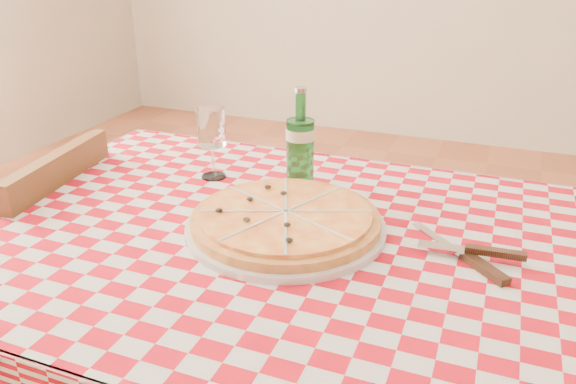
% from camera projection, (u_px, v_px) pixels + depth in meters
% --- Properties ---
extents(dining_table, '(1.20, 0.80, 0.75)m').
position_uv_depth(dining_table, '(286.00, 279.00, 1.10)').
color(dining_table, brown).
rests_on(dining_table, ground).
extents(tablecloth, '(1.30, 0.90, 0.01)m').
position_uv_depth(tablecloth, '(286.00, 236.00, 1.06)').
color(tablecloth, '#AB0A19').
rests_on(tablecloth, dining_table).
extents(chair_far, '(0.42, 0.42, 0.83)m').
position_uv_depth(chair_far, '(47.00, 282.00, 1.43)').
color(chair_far, brown).
rests_on(chair_far, ground).
extents(pizza_plate, '(0.50, 0.50, 0.05)m').
position_uv_depth(pizza_plate, '(286.00, 218.00, 1.07)').
color(pizza_plate, gold).
rests_on(pizza_plate, tablecloth).
extents(water_bottle, '(0.07, 0.07, 0.23)m').
position_uv_depth(water_bottle, '(300.00, 139.00, 1.22)').
color(water_bottle, '#1A6827').
rests_on(water_bottle, tablecloth).
extents(wine_glass, '(0.08, 0.08, 0.17)m').
position_uv_depth(wine_glass, '(212.00, 144.00, 1.29)').
color(wine_glass, white).
rests_on(wine_glass, tablecloth).
extents(cutlery, '(0.30, 0.27, 0.03)m').
position_uv_depth(cutlery, '(464.00, 251.00, 0.98)').
color(cutlery, silver).
rests_on(cutlery, tablecloth).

